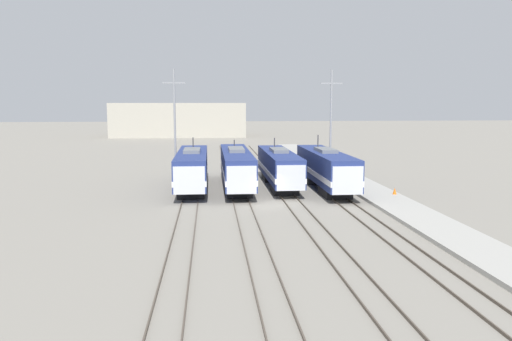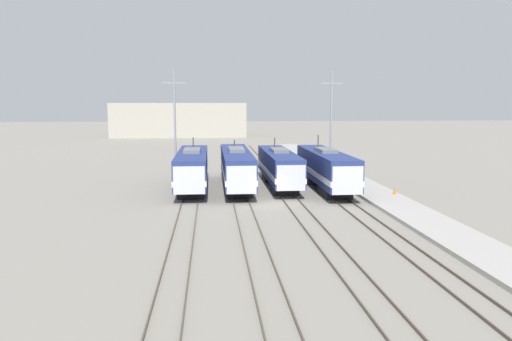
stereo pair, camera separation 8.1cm
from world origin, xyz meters
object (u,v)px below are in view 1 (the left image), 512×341
(locomotive_far_left, at_px, (192,169))
(locomotive_center_left, at_px, (236,168))
(locomotive_far_right, at_px, (327,169))
(traffic_cone, at_px, (395,191))
(catenary_tower_right, at_px, (331,122))
(locomotive_center_right, at_px, (279,167))
(catenary_tower_left, at_px, (175,123))

(locomotive_far_left, distance_m, locomotive_center_left, 4.65)
(locomotive_far_right, height_order, traffic_cone, locomotive_far_right)
(locomotive_center_left, height_order, catenary_tower_right, catenary_tower_right)
(traffic_cone, bearing_deg, locomotive_far_right, 139.31)
(locomotive_center_right, bearing_deg, traffic_cone, -34.28)
(locomotive_center_left, height_order, locomotive_far_right, locomotive_far_right)
(traffic_cone, bearing_deg, locomotive_far_left, 162.59)
(locomotive_center_left, xyz_separation_m, locomotive_center_right, (4.64, 0.44, -0.08))
(locomotive_center_left, bearing_deg, locomotive_far_right, -10.61)
(locomotive_far_left, bearing_deg, traffic_cone, -17.41)
(catenary_tower_left, distance_m, traffic_cone, 25.15)
(locomotive_far_left, xyz_separation_m, catenary_tower_right, (15.92, 5.42, 4.56))
(catenary_tower_right, bearing_deg, locomotive_far_right, -106.63)
(locomotive_far_left, bearing_deg, catenary_tower_left, 110.78)
(locomotive_far_left, xyz_separation_m, locomotive_far_right, (13.91, -1.33, 0.02))
(locomotive_far_left, bearing_deg, locomotive_center_left, 5.00)
(catenary_tower_left, height_order, traffic_cone, catenary_tower_left)
(locomotive_center_right, bearing_deg, locomotive_far_right, -25.11)
(locomotive_far_left, distance_m, catenary_tower_right, 17.42)
(locomotive_center_left, bearing_deg, locomotive_center_right, 5.37)
(locomotive_far_left, distance_m, locomotive_far_right, 13.97)
(catenary_tower_left, bearing_deg, locomotive_far_right, -22.92)
(locomotive_center_right, bearing_deg, catenary_tower_left, 158.00)
(locomotive_far_left, xyz_separation_m, catenary_tower_left, (-2.06, 5.42, 4.56))
(locomotive_far_right, relative_size, catenary_tower_left, 1.36)
(locomotive_center_right, distance_m, catenary_tower_right, 9.30)
(catenary_tower_left, relative_size, catenary_tower_right, 1.00)
(locomotive_center_left, distance_m, locomotive_center_right, 4.66)
(catenary_tower_left, bearing_deg, locomotive_center_right, -22.00)
(locomotive_center_left, relative_size, catenary_tower_left, 1.43)
(locomotive_center_left, distance_m, catenary_tower_left, 9.52)
(locomotive_center_right, xyz_separation_m, locomotive_far_right, (4.64, -2.17, 0.08))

